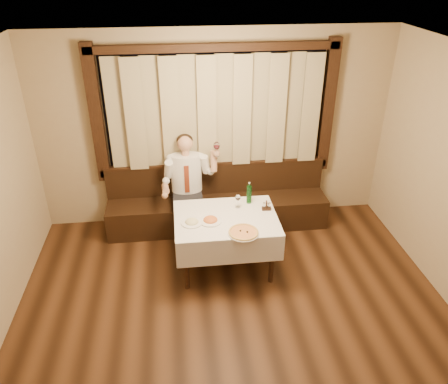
{
  "coord_description": "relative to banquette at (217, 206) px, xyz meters",
  "views": [
    {
      "loc": [
        -0.56,
        -2.82,
        3.63
      ],
      "look_at": [
        0.0,
        1.9,
        1.0
      ],
      "focal_mm": 35.0,
      "sensor_mm": 36.0,
      "label": 1
    }
  ],
  "objects": [
    {
      "name": "table_wine_glass",
      "position": [
        0.18,
        -0.81,
        0.58
      ],
      "size": [
        0.07,
        0.07,
        0.19
      ],
      "rotation": [
        0.0,
        0.0,
        -0.28
      ],
      "color": "white",
      "rests_on": "dining_table"
    },
    {
      "name": "green_bottle",
      "position": [
        0.34,
        -0.71,
        0.57
      ],
      "size": [
        0.07,
        0.07,
        0.3
      ],
      "rotation": [
        0.0,
        0.0,
        -0.26
      ],
      "color": "#115316",
      "rests_on": "dining_table"
    },
    {
      "name": "banquette",
      "position": [
        0.0,
        0.0,
        0.0
      ],
      "size": [
        3.2,
        0.61,
        0.94
      ],
      "color": "black",
      "rests_on": "ground"
    },
    {
      "name": "dining_table",
      "position": [
        0.0,
        -1.02,
        0.34
      ],
      "size": [
        1.27,
        0.97,
        0.76
      ],
      "color": "black",
      "rests_on": "ground"
    },
    {
      "name": "pizza",
      "position": [
        0.16,
        -1.4,
        0.46
      ],
      "size": [
        0.37,
        0.37,
        0.04
      ],
      "rotation": [
        0.0,
        0.0,
        -0.37
      ],
      "color": "white",
      "rests_on": "dining_table"
    },
    {
      "name": "seated_man",
      "position": [
        -0.43,
        -0.09,
        0.53
      ],
      "size": [
        0.81,
        0.61,
        1.46
      ],
      "color": "black",
      "rests_on": "ground"
    },
    {
      "name": "cruet_caddy",
      "position": [
        0.53,
        -0.91,
        0.49
      ],
      "size": [
        0.12,
        0.06,
        0.12
      ],
      "rotation": [
        0.0,
        0.0,
        -0.07
      ],
      "color": "black",
      "rests_on": "dining_table"
    },
    {
      "name": "room",
      "position": [
        -0.0,
        -1.75,
        1.19
      ],
      "size": [
        5.01,
        6.01,
        2.81
      ],
      "color": "black",
      "rests_on": "ground"
    },
    {
      "name": "pasta_red",
      "position": [
        -0.2,
        -1.09,
        0.48
      ],
      "size": [
        0.28,
        0.28,
        0.1
      ],
      "rotation": [
        0.0,
        0.0,
        -0.02
      ],
      "color": "white",
      "rests_on": "dining_table"
    },
    {
      "name": "pasta_cream",
      "position": [
        -0.43,
        -1.11,
        0.48
      ],
      "size": [
        0.26,
        0.26,
        0.09
      ],
      "rotation": [
        0.0,
        0.0,
        0.29
      ],
      "color": "white",
      "rests_on": "dining_table"
    }
  ]
}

